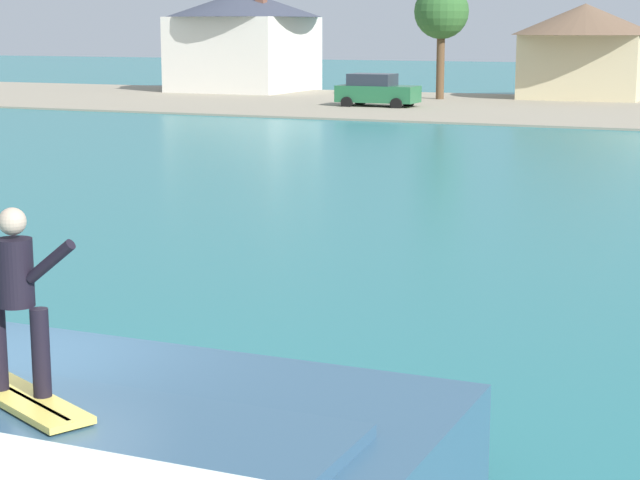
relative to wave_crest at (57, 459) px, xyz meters
The scene contains 8 objects.
ground_plane 1.95m from the wave_crest, 139.38° to the left, with size 260.00×260.00×0.00m, color #267074.
wave_crest is the anchor object (origin of this frame).
surfboard 0.72m from the wave_crest, 101.82° to the right, with size 1.73×1.12×0.06m.
surfer 1.63m from the wave_crest, 124.12° to the right, with size 1.26×0.32×1.65m.
car_near_shore 51.92m from the wave_crest, 107.58° to the left, with size 4.38×2.21×1.86m.
house_with_chimney 66.93m from the wave_crest, 115.98° to the left, with size 10.54×10.54×7.28m.
house_small_cottage 60.85m from the wave_crest, 96.23° to the left, with size 8.68×8.68×5.73m.
tree_tall_bare 58.73m from the wave_crest, 104.20° to the left, with size 3.24×3.24×6.88m.
Camera 1 is at (7.41, -8.96, 4.39)m, focal length 62.54 mm.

